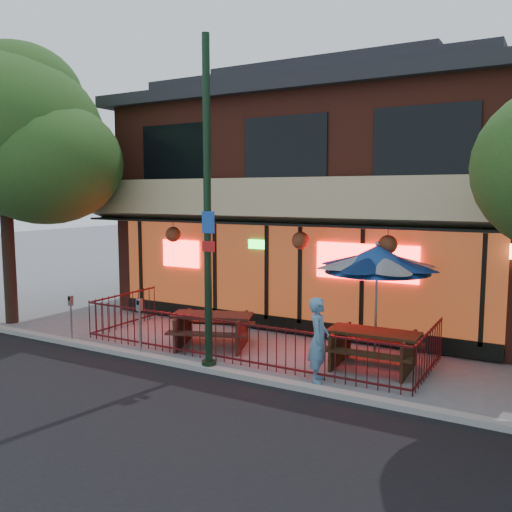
{
  "coord_description": "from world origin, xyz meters",
  "views": [
    {
      "loc": [
        6.46,
        -9.74,
        3.8
      ],
      "look_at": [
        -0.2,
        2.0,
        2.22
      ],
      "focal_mm": 38.0,
      "sensor_mm": 36.0,
      "label": 1
    }
  ],
  "objects_px": {
    "pedestrian": "(319,340)",
    "parking_meter_near": "(140,318)",
    "street_tree_left": "(6,127)",
    "picnic_table_right": "(374,344)",
    "street_light": "(208,224)",
    "patio_umbrella": "(377,259)",
    "picnic_table_left": "(212,325)",
    "parking_meter_far": "(71,311)"
  },
  "relations": [
    {
      "from": "street_tree_left",
      "to": "picnic_table_right",
      "type": "xyz_separation_m",
      "value": [
        10.5,
        1.08,
        -5.12
      ]
    },
    {
      "from": "pedestrian",
      "to": "parking_meter_far",
      "type": "distance_m",
      "value": 6.55
    },
    {
      "from": "picnic_table_left",
      "to": "street_tree_left",
      "type": "bearing_deg",
      "value": -173.75
    },
    {
      "from": "patio_umbrella",
      "to": "parking_meter_far",
      "type": "bearing_deg",
      "value": -160.11
    },
    {
      "from": "parking_meter_near",
      "to": "parking_meter_far",
      "type": "xyz_separation_m",
      "value": [
        -2.27,
        -0.0,
        -0.09
      ]
    },
    {
      "from": "picnic_table_left",
      "to": "pedestrian",
      "type": "height_order",
      "value": "pedestrian"
    },
    {
      "from": "patio_umbrella",
      "to": "parking_meter_near",
      "type": "relative_size",
      "value": 1.98
    },
    {
      "from": "pedestrian",
      "to": "picnic_table_right",
      "type": "bearing_deg",
      "value": -43.26
    },
    {
      "from": "parking_meter_far",
      "to": "street_tree_left",
      "type": "bearing_deg",
      "value": 166.38
    },
    {
      "from": "picnic_table_left",
      "to": "patio_umbrella",
      "type": "bearing_deg",
      "value": 15.49
    },
    {
      "from": "patio_umbrella",
      "to": "parking_meter_near",
      "type": "distance_m",
      "value": 5.61
    },
    {
      "from": "street_light",
      "to": "street_tree_left",
      "type": "distance_m",
      "value": 7.91
    },
    {
      "from": "street_tree_left",
      "to": "picnic_table_right",
      "type": "distance_m",
      "value": 11.73
    },
    {
      "from": "street_light",
      "to": "pedestrian",
      "type": "bearing_deg",
      "value": 12.2
    },
    {
      "from": "street_tree_left",
      "to": "parking_meter_near",
      "type": "xyz_separation_m",
      "value": [
        5.52,
        -0.79,
        -4.74
      ]
    },
    {
      "from": "patio_umbrella",
      "to": "street_tree_left",
      "type": "bearing_deg",
      "value": -170.28
    },
    {
      "from": "street_tree_left",
      "to": "pedestrian",
      "type": "xyz_separation_m",
      "value": [
        9.79,
        -0.29,
        -4.81
      ]
    },
    {
      "from": "street_light",
      "to": "pedestrian",
      "type": "relative_size",
      "value": 4.05
    },
    {
      "from": "street_light",
      "to": "parking_meter_near",
      "type": "distance_m",
      "value": 2.95
    },
    {
      "from": "patio_umbrella",
      "to": "picnic_table_left",
      "type": "bearing_deg",
      "value": -164.51
    },
    {
      "from": "street_tree_left",
      "to": "patio_umbrella",
      "type": "relative_size",
      "value": 2.97
    },
    {
      "from": "street_tree_left",
      "to": "picnic_table_right",
      "type": "bearing_deg",
      "value": 5.85
    },
    {
      "from": "pedestrian",
      "to": "parking_meter_near",
      "type": "relative_size",
      "value": 1.26
    },
    {
      "from": "picnic_table_right",
      "to": "street_light",
      "type": "bearing_deg",
      "value": -148.48
    },
    {
      "from": "street_light",
      "to": "picnic_table_left",
      "type": "relative_size",
      "value": 2.98
    },
    {
      "from": "picnic_table_left",
      "to": "parking_meter_far",
      "type": "distance_m",
      "value": 3.61
    },
    {
      "from": "pedestrian",
      "to": "street_light",
      "type": "bearing_deg",
      "value": 86.62
    },
    {
      "from": "picnic_table_right",
      "to": "pedestrian",
      "type": "xyz_separation_m",
      "value": [
        -0.71,
        -1.36,
        0.32
      ]
    },
    {
      "from": "street_light",
      "to": "parking_meter_far",
      "type": "bearing_deg",
      "value": -180.0
    },
    {
      "from": "street_light",
      "to": "picnic_table_right",
      "type": "distance_m",
      "value": 4.42
    },
    {
      "from": "picnic_table_left",
      "to": "pedestrian",
      "type": "xyz_separation_m",
      "value": [
        3.26,
        -1.0,
        0.32
      ]
    },
    {
      "from": "picnic_table_right",
      "to": "patio_umbrella",
      "type": "distance_m",
      "value": 1.91
    },
    {
      "from": "picnic_table_right",
      "to": "patio_umbrella",
      "type": "height_order",
      "value": "patio_umbrella"
    },
    {
      "from": "picnic_table_left",
      "to": "patio_umbrella",
      "type": "height_order",
      "value": "patio_umbrella"
    },
    {
      "from": "picnic_table_left",
      "to": "picnic_table_right",
      "type": "height_order",
      "value": "picnic_table_left"
    },
    {
      "from": "street_light",
      "to": "parking_meter_far",
      "type": "xyz_separation_m",
      "value": [
        -4.2,
        -0.0,
        -2.31
      ]
    },
    {
      "from": "street_tree_left",
      "to": "street_light",
      "type": "bearing_deg",
      "value": -6.04
    },
    {
      "from": "street_tree_left",
      "to": "parking_meter_near",
      "type": "relative_size",
      "value": 5.87
    },
    {
      "from": "street_tree_left",
      "to": "parking_meter_far",
      "type": "xyz_separation_m",
      "value": [
        3.26,
        -0.79,
        -4.83
      ]
    },
    {
      "from": "patio_umbrella",
      "to": "parking_meter_near",
      "type": "xyz_separation_m",
      "value": [
        -4.8,
        -2.55,
        -1.39
      ]
    },
    {
      "from": "pedestrian",
      "to": "picnic_table_left",
      "type": "bearing_deg",
      "value": 57.38
    },
    {
      "from": "street_tree_left",
      "to": "patio_umbrella",
      "type": "distance_m",
      "value": 11.0
    }
  ]
}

